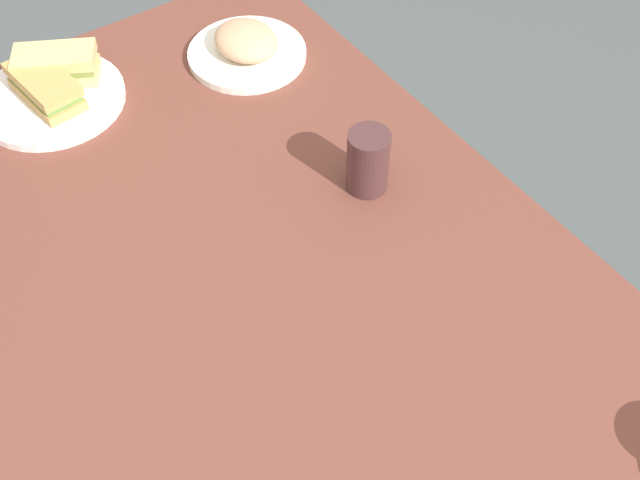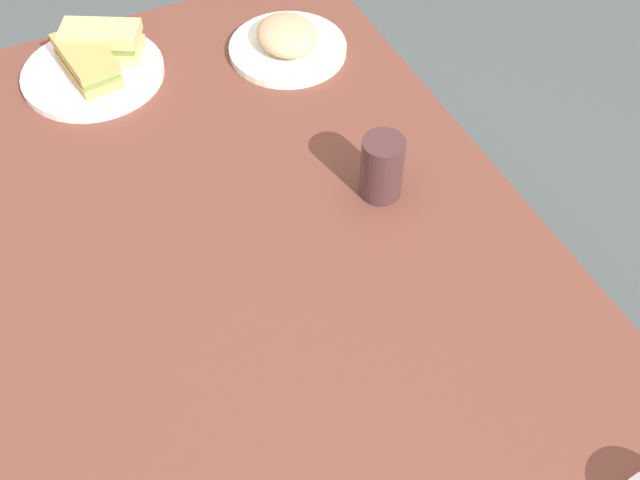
% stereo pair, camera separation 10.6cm
% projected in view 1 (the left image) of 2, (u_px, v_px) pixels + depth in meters
% --- Properties ---
extents(dining_table, '(1.35, 0.84, 0.75)m').
position_uv_depth(dining_table, '(268.00, 339.00, 1.15)').
color(dining_table, brown).
rests_on(dining_table, ground_plane).
extents(sandwich_plate, '(0.25, 0.25, 0.01)m').
position_uv_depth(sandwich_plate, '(52.00, 99.00, 1.28)').
color(sandwich_plate, white).
rests_on(sandwich_plate, dining_table).
extents(sandwich_front, '(0.15, 0.09, 0.05)m').
position_uv_depth(sandwich_front, '(45.00, 87.00, 1.25)').
color(sandwich_front, tan).
rests_on(sandwich_front, sandwich_plate).
extents(sandwich_back, '(0.12, 0.15, 0.05)m').
position_uv_depth(sandwich_back, '(57.00, 65.00, 1.28)').
color(sandwich_back, '#D9BA7A').
rests_on(sandwich_back, sandwich_plate).
extents(side_plate, '(0.21, 0.21, 0.01)m').
position_uv_depth(side_plate, '(247.00, 54.00, 1.36)').
color(side_plate, white).
rests_on(side_plate, dining_table).
extents(side_food_pile, '(0.13, 0.11, 0.04)m').
position_uv_depth(side_food_pile, '(246.00, 40.00, 1.33)').
color(side_food_pile, tan).
rests_on(side_food_pile, side_plate).
extents(drinking_glass, '(0.06, 0.06, 0.10)m').
position_uv_depth(drinking_glass, '(368.00, 161.00, 1.12)').
color(drinking_glass, '#472A2B').
rests_on(drinking_glass, dining_table).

